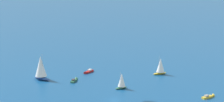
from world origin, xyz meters
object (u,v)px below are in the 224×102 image
object	(u,v)px
motorboat_offshore	(88,72)
sailboat_inshore	(41,68)
sailboat_outer_ring_a	(122,81)
motorboat_mid_cluster	(209,97)
motorboat_far_stbd	(74,80)
sailboat_trailing	(160,66)

from	to	relation	value
motorboat_offshore	sailboat_inshore	bearing A→B (deg)	-3.46
sailboat_outer_ring_a	motorboat_mid_cluster	bearing A→B (deg)	127.87
motorboat_far_stbd	sailboat_trailing	bearing A→B (deg)	163.63
motorboat_mid_cluster	motorboat_offshore	bearing A→B (deg)	-69.92
motorboat_far_stbd	sailboat_inshore	bearing A→B (deg)	-43.52
sailboat_trailing	motorboat_offshore	bearing A→B (deg)	-37.36
sailboat_trailing	sailboat_outer_ring_a	distance (m)	31.78
motorboat_far_stbd	sailboat_trailing	xyz separation A→B (m)	(-42.93, 12.61, 3.85)
sailboat_trailing	motorboat_mid_cluster	distance (m)	40.42
motorboat_mid_cluster	sailboat_inshore	bearing A→B (deg)	-52.90
sailboat_inshore	motorboat_offshore	xyz separation A→B (m)	(-25.48, 1.54, -5.38)
sailboat_inshore	motorboat_offshore	size ratio (longest dim) A/B	1.84
motorboat_mid_cluster	sailboat_outer_ring_a	distance (m)	38.46
motorboat_offshore	motorboat_mid_cluster	bearing A→B (deg)	110.08
motorboat_offshore	motorboat_far_stbd	bearing A→B (deg)	36.75
motorboat_far_stbd	sailboat_trailing	world-z (taller)	sailboat_trailing
sailboat_inshore	motorboat_offshore	distance (m)	26.09
sailboat_trailing	sailboat_outer_ring_a	bearing A→B (deg)	17.21
motorboat_far_stbd	sailboat_outer_ring_a	size ratio (longest dim) A/B	0.72
motorboat_offshore	sailboat_trailing	size ratio (longest dim) A/B	0.74
motorboat_mid_cluster	sailboat_outer_ring_a	bearing A→B (deg)	-52.13
sailboat_inshore	motorboat_offshore	bearing A→B (deg)	176.54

